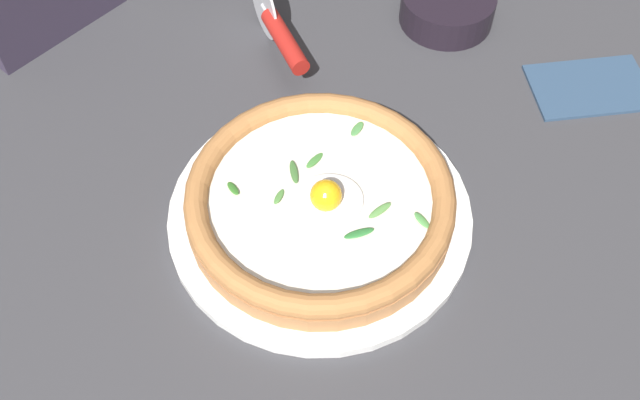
# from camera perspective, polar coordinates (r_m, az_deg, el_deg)

# --- Properties ---
(ground_plane) EXTENTS (2.40, 2.40, 0.03)m
(ground_plane) POSITION_cam_1_polar(r_m,az_deg,el_deg) (0.76, -1.61, -4.42)
(ground_plane) COLOR #39383C
(ground_plane) RESTS_ON ground
(pizza_plate) EXTENTS (0.31, 0.31, 0.01)m
(pizza_plate) POSITION_cam_1_polar(r_m,az_deg,el_deg) (0.76, 0.00, -1.14)
(pizza_plate) COLOR white
(pizza_plate) RESTS_ON ground
(pizza) EXTENTS (0.27, 0.27, 0.06)m
(pizza) POSITION_cam_1_polar(r_m,az_deg,el_deg) (0.74, 0.01, 0.01)
(pizza) COLOR #AF7545
(pizza) RESTS_ON pizza_plate
(side_bowl) EXTENTS (0.12, 0.12, 0.04)m
(side_bowl) POSITION_cam_1_polar(r_m,az_deg,el_deg) (0.97, 9.92, 14.63)
(side_bowl) COLOR black
(side_bowl) RESTS_ON ground
(pizza_cutter) EXTENTS (0.03, 0.16, 0.09)m
(pizza_cutter) POSITION_cam_1_polar(r_m,az_deg,el_deg) (0.89, -3.33, 13.22)
(pizza_cutter) COLOR silver
(pizza_cutter) RESTS_ON ground
(folded_napkin) EXTENTS (0.16, 0.14, 0.01)m
(folded_napkin) POSITION_cam_1_polar(r_m,az_deg,el_deg) (0.94, 20.37, 8.36)
(folded_napkin) COLOR navy
(folded_napkin) RESTS_ON ground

